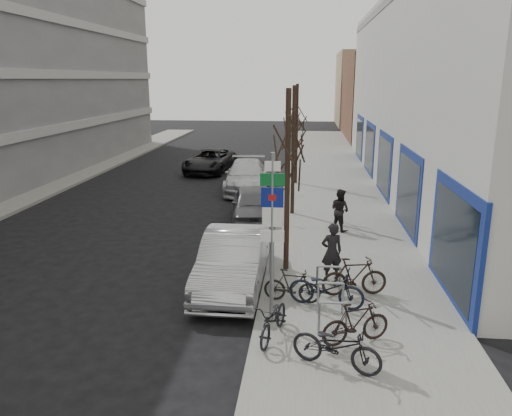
% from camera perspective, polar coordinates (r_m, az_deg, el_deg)
% --- Properties ---
extents(ground, '(120.00, 120.00, 0.00)m').
position_cam_1_polar(ground, '(12.58, -9.49, -12.85)').
color(ground, black).
rests_on(ground, ground).
extents(sidewalk_east, '(5.00, 70.00, 0.15)m').
position_cam_1_polar(sidewalk_east, '(21.56, 9.20, -0.89)').
color(sidewalk_east, slate).
rests_on(sidewalk_east, ground).
extents(brick_building_far, '(12.00, 14.00, 8.00)m').
position_cam_1_polar(brick_building_far, '(51.74, 17.09, 12.00)').
color(brick_building_far, brown).
rests_on(brick_building_far, ground).
extents(tan_building_far, '(13.00, 12.00, 9.00)m').
position_cam_1_polar(tan_building_far, '(66.58, 15.06, 13.00)').
color(tan_building_far, '#937A5B').
rests_on(tan_building_far, ground).
extents(highway_sign_pole, '(0.55, 0.10, 4.20)m').
position_cam_1_polar(highway_sign_pole, '(11.25, 1.86, -2.44)').
color(highway_sign_pole, gray).
rests_on(highway_sign_pole, ground).
extents(bike_rack, '(0.66, 2.26, 0.83)m').
position_cam_1_polar(bike_rack, '(12.46, 8.51, -9.72)').
color(bike_rack, gray).
rests_on(bike_rack, sidewalk_east).
extents(tree_near, '(1.80, 1.80, 5.50)m').
position_cam_1_polar(tree_near, '(14.35, 3.67, 7.95)').
color(tree_near, black).
rests_on(tree_near, ground).
extents(tree_mid, '(1.80, 1.80, 5.50)m').
position_cam_1_polar(tree_mid, '(20.82, 4.35, 9.99)').
color(tree_mid, black).
rests_on(tree_mid, ground).
extents(tree_far, '(1.80, 1.80, 5.50)m').
position_cam_1_polar(tree_far, '(27.31, 4.70, 11.06)').
color(tree_far, black).
rests_on(tree_far, ground).
extents(meter_front, '(0.10, 0.08, 1.27)m').
position_cam_1_polar(meter_front, '(14.61, 1.63, -4.76)').
color(meter_front, gray).
rests_on(meter_front, sidewalk_east).
extents(meter_mid, '(0.10, 0.08, 1.27)m').
position_cam_1_polar(meter_mid, '(19.87, 2.76, 0.47)').
color(meter_mid, gray).
rests_on(meter_mid, sidewalk_east).
extents(meter_back, '(0.10, 0.08, 1.27)m').
position_cam_1_polar(meter_back, '(25.24, 3.42, 3.49)').
color(meter_back, gray).
rests_on(meter_back, sidewalk_east).
extents(bike_near_left, '(0.91, 1.77, 1.03)m').
position_cam_1_polar(bike_near_left, '(11.26, 2.07, -12.28)').
color(bike_near_left, black).
rests_on(bike_near_left, sidewalk_east).
extents(bike_near_right, '(1.68, 1.09, 0.99)m').
position_cam_1_polar(bike_near_right, '(11.26, 11.34, -12.70)').
color(bike_near_right, black).
rests_on(bike_near_right, sidewalk_east).
extents(bike_mid_curb, '(2.01, 1.01, 1.17)m').
position_cam_1_polar(bike_mid_curb, '(12.78, 8.06, -8.67)').
color(bike_mid_curb, black).
rests_on(bike_mid_curb, sidewalk_east).
extents(bike_mid_inner, '(1.54, 0.65, 0.91)m').
position_cam_1_polar(bike_mid_inner, '(12.99, 4.15, -8.81)').
color(bike_mid_inner, black).
rests_on(bike_mid_inner, sidewalk_east).
extents(bike_far_curb, '(1.92, 1.18, 1.13)m').
position_cam_1_polar(bike_far_curb, '(10.30, 9.22, -14.89)').
color(bike_far_curb, black).
rests_on(bike_far_curb, sidewalk_east).
extents(bike_far_inner, '(1.84, 0.86, 1.08)m').
position_cam_1_polar(bike_far_inner, '(13.56, 11.19, -7.65)').
color(bike_far_inner, black).
rests_on(bike_far_inner, sidewalk_east).
extents(parked_car_front, '(1.69, 4.82, 1.59)m').
position_cam_1_polar(parked_car_front, '(14.10, -2.63, -6.02)').
color(parked_car_front, '#A4A5A9').
rests_on(parked_car_front, ground).
extents(parked_car_mid, '(2.17, 4.27, 1.39)m').
position_cam_1_polar(parked_car_mid, '(20.63, -0.46, 0.38)').
color(parked_car_mid, '#4E4E53').
rests_on(parked_car_mid, ground).
extents(parked_car_back, '(2.59, 5.55, 1.57)m').
position_cam_1_polar(parked_car_back, '(26.32, -1.09, 3.68)').
color(parked_car_back, '#B8B9BE').
rests_on(parked_car_back, ground).
extents(lane_car, '(3.04, 5.46, 1.44)m').
position_cam_1_polar(lane_car, '(31.83, -5.28, 5.41)').
color(lane_car, black).
rests_on(lane_car, ground).
extents(pedestrian_near, '(0.70, 0.55, 1.69)m').
position_cam_1_polar(pedestrian_near, '(14.34, 8.64, -4.97)').
color(pedestrian_near, black).
rests_on(pedestrian_near, sidewalk_east).
extents(pedestrian_far, '(0.71, 0.71, 1.63)m').
position_cam_1_polar(pedestrian_far, '(19.07, 9.57, -0.18)').
color(pedestrian_far, black).
rests_on(pedestrian_far, sidewalk_east).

